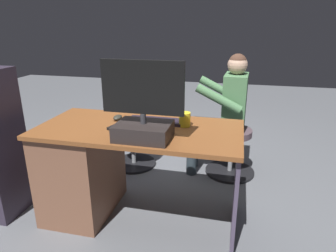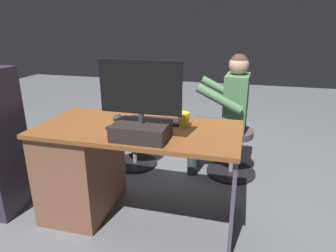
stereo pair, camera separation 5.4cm
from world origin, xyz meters
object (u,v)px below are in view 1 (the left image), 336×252
object	(u,v)px
keyboard	(157,121)
desk	(95,165)
monitor	(143,117)
computer_mouse	(118,118)
tv_remote	(116,126)
teddy_bear	(132,107)
office_chair_teddy	(133,140)
visitor_chair	(231,149)
cup	(185,119)
person	(225,107)

from	to	relation	value
keyboard	desk	bearing A→B (deg)	17.14
monitor	computer_mouse	bearing A→B (deg)	-45.84
tv_remote	teddy_bear	bearing A→B (deg)	-60.14
office_chair_teddy	teddy_bear	distance (m)	0.35
desk	keyboard	distance (m)	0.58
keyboard	monitor	bearing A→B (deg)	90.86
teddy_bear	visitor_chair	xyz separation A→B (m)	(-0.98, -0.04, -0.36)
monitor	cup	distance (m)	0.37
office_chair_teddy	monitor	bearing A→B (deg)	113.92
monitor	tv_remote	world-z (taller)	monitor
desk	teddy_bear	xyz separation A→B (m)	(-0.01, -0.83, 0.22)
computer_mouse	visitor_chair	xyz separation A→B (m)	(-0.83, -0.75, -0.49)
tv_remote	teddy_bear	distance (m)	0.90
teddy_bear	person	world-z (taller)	person
monitor	person	size ratio (longest dim) A/B	0.44
desk	person	distance (m)	1.28
person	visitor_chair	bearing A→B (deg)	-176.93
person	office_chair_teddy	bearing A→B (deg)	3.07
desk	tv_remote	bearing A→B (deg)	171.18
desk	teddy_bear	world-z (taller)	teddy_bear
person	tv_remote	bearing A→B (deg)	52.61
cup	teddy_bear	distance (m)	0.99
desk	cup	world-z (taller)	cup
monitor	person	bearing A→B (deg)	-112.80
tv_remote	person	world-z (taller)	person
office_chair_teddy	cup	bearing A→B (deg)	132.22
cup	tv_remote	distance (m)	0.47
cup	tv_remote	size ratio (longest dim) A/B	0.66
monitor	computer_mouse	distance (m)	0.45
keyboard	computer_mouse	size ratio (longest dim) A/B	4.38
cup	visitor_chair	bearing A→B (deg)	-112.70
monitor	keyboard	distance (m)	0.35
office_chair_teddy	person	xyz separation A→B (m)	(-0.89, -0.05, 0.40)
cup	monitor	bearing A→B (deg)	54.16
visitor_chair	computer_mouse	bearing A→B (deg)	42.12
monitor	cup	bearing A→B (deg)	-125.84
teddy_bear	office_chair_teddy	bearing A→B (deg)	90.00
monitor	person	world-z (taller)	monitor
desk	visitor_chair	size ratio (longest dim) A/B	2.96
monitor	visitor_chair	bearing A→B (deg)	-116.59
tv_remote	office_chair_teddy	distance (m)	0.99
person	teddy_bear	bearing A→B (deg)	2.32
computer_mouse	cup	distance (m)	0.51
cup	office_chair_teddy	xyz separation A→B (m)	(0.65, -0.72, -0.50)
cup	teddy_bear	world-z (taller)	cup
desk	keyboard	xyz separation A→B (m)	(-0.45, -0.14, 0.34)
keyboard	teddy_bear	bearing A→B (deg)	-57.54
desk	monitor	distance (m)	0.68
keyboard	office_chair_teddy	xyz separation A→B (m)	(0.44, -0.68, -0.46)
computer_mouse	person	bearing A→B (deg)	-134.89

